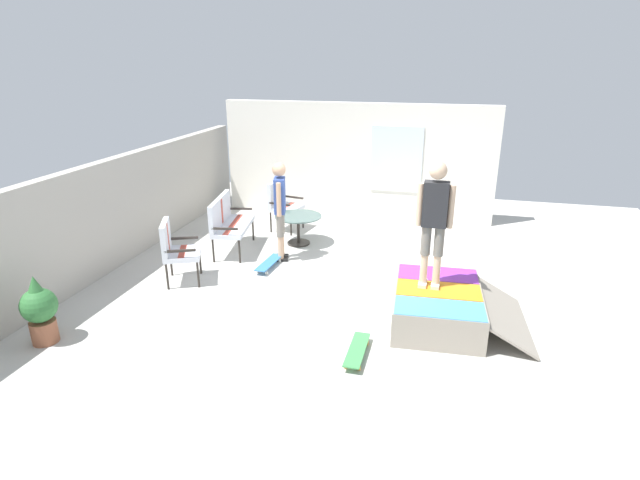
{
  "coord_description": "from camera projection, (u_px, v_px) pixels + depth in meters",
  "views": [
    {
      "loc": [
        -7.11,
        -1.47,
        3.44
      ],
      "look_at": [
        0.11,
        0.38,
        0.7
      ],
      "focal_mm": 28.15,
      "sensor_mm": 36.0,
      "label": 1
    }
  ],
  "objects": [
    {
      "name": "patio_chair_near_house",
      "position": [
        282.0,
        201.0,
        10.39
      ],
      "size": [
        0.71,
        0.65,
        1.02
      ],
      "color": "#2D2823",
      "rests_on": "ground_plane"
    },
    {
      "name": "skate_ramp",
      "position": [
        439.0,
        305.0,
        6.84
      ],
      "size": [
        1.69,
        1.87,
        0.48
      ],
      "color": "gray",
      "rests_on": "ground_plane"
    },
    {
      "name": "skateboard_by_bench",
      "position": [
        269.0,
        263.0,
        8.65
      ],
      "size": [
        0.81,
        0.26,
        0.1
      ],
      "color": "#3372B2",
      "rests_on": "ground_plane"
    },
    {
      "name": "person_skater",
      "position": [
        435.0,
        216.0,
        6.53
      ],
      "size": [
        0.25,
        0.48,
        1.72
      ],
      "color": "silver",
      "rests_on": "skate_ramp"
    },
    {
      "name": "skateboard_spare",
      "position": [
        357.0,
        350.0,
        6.08
      ],
      "size": [
        0.8,
        0.2,
        0.1
      ],
      "color": "#3F8C4C",
      "rests_on": "ground_plane"
    },
    {
      "name": "patio_bench",
      "position": [
        227.0,
        219.0,
        9.23
      ],
      "size": [
        1.33,
        0.76,
        1.02
      ],
      "color": "#2D2823",
      "rests_on": "ground_plane"
    },
    {
      "name": "back_wall_cinderblock",
      "position": [
        115.0,
        212.0,
        8.61
      ],
      "size": [
        9.0,
        0.2,
        1.83
      ],
      "color": "#ADA89E",
      "rests_on": "ground_plane"
    },
    {
      "name": "house_facade",
      "position": [
        357.0,
        161.0,
        11.13
      ],
      "size": [
        0.23,
        6.0,
        2.51
      ],
      "color": "white",
      "rests_on": "ground_plane"
    },
    {
      "name": "ground_plane",
      "position": [
        341.0,
        288.0,
        8.01
      ],
      "size": [
        12.0,
        12.0,
        0.1
      ],
      "primitive_type": "cube",
      "color": "beige"
    },
    {
      "name": "patio_table",
      "position": [
        298.0,
        224.0,
        9.64
      ],
      "size": [
        0.9,
        0.9,
        0.57
      ],
      "color": "#2D2823",
      "rests_on": "ground_plane"
    },
    {
      "name": "potted_plant",
      "position": [
        40.0,
        309.0,
        6.26
      ],
      "size": [
        0.44,
        0.44,
        0.92
      ],
      "color": "brown",
      "rests_on": "ground_plane"
    },
    {
      "name": "patio_chair_by_wall",
      "position": [
        175.0,
        246.0,
        7.92
      ],
      "size": [
        0.79,
        0.75,
        1.02
      ],
      "color": "#2D2823",
      "rests_on": "ground_plane"
    },
    {
      "name": "person_watching",
      "position": [
        280.0,
        204.0,
        8.68
      ],
      "size": [
        0.47,
        0.3,
        1.75
      ],
      "color": "black",
      "rests_on": "ground_plane"
    }
  ]
}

